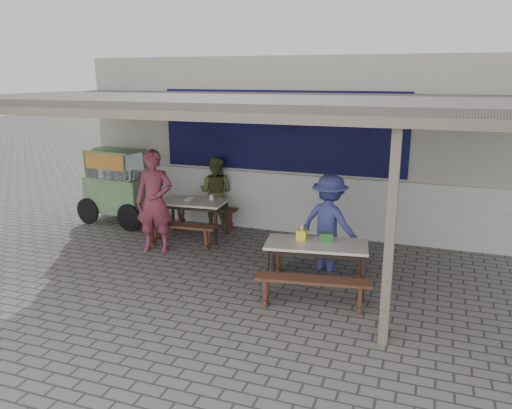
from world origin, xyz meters
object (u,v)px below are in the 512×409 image
object	(u,v)px
tissue_box	(302,234)
condiment_jar	(212,197)
bench_left_street	(180,230)
bench_left_wall	(205,213)
bench_right_street	(312,286)
condiment_bowl	(189,199)
vendor_cart	(117,184)
donation_box	(326,237)
patron_street_side	(154,201)
bench_right_wall	(319,255)
table_right	(316,248)
table_left	(193,205)
patron_right_table	(329,223)
patron_wall_side	(216,192)

from	to	relation	value
tissue_box	condiment_jar	xyz separation A→B (m)	(-2.31, 1.77, -0.02)
bench_left_street	tissue_box	size ratio (longest dim) A/B	9.78
bench_left_wall	bench_right_street	distance (m)	4.20
condiment_bowl	tissue_box	bearing A→B (deg)	-29.61
vendor_cart	condiment_jar	size ratio (longest dim) A/B	21.38
bench_left_street	donation_box	world-z (taller)	donation_box
bench_left_street	patron_street_side	world-z (taller)	patron_street_side
bench_left_wall	condiment_bowl	world-z (taller)	condiment_bowl
bench_right_wall	donation_box	bearing A→B (deg)	-75.41
table_right	bench_right_street	bearing A→B (deg)	-90.00
donation_box	condiment_jar	size ratio (longest dim) A/B	2.05
table_left	vendor_cart	bearing A→B (deg)	165.47
condiment_jar	condiment_bowl	bearing A→B (deg)	-148.86
table_right	vendor_cart	bearing A→B (deg)	148.27
bench_right_street	tissue_box	size ratio (longest dim) A/B	11.19
patron_street_side	donation_box	bearing A→B (deg)	-24.95
bench_right_street	condiment_jar	distance (m)	3.66
bench_right_wall	patron_right_table	distance (m)	0.56
table_right	tissue_box	distance (m)	0.31
patron_wall_side	tissue_box	bearing A→B (deg)	136.80
table_right	table_left	bearing A→B (deg)	140.64
condiment_jar	bench_right_street	bearing A→B (deg)	-43.01
table_right	bench_right_street	distance (m)	0.70
bench_right_street	bench_right_wall	world-z (taller)	same
table_left	patron_right_table	size ratio (longest dim) A/B	0.84
bench_right_wall	tissue_box	size ratio (longest dim) A/B	11.19
bench_right_street	bench_right_wall	xyz separation A→B (m)	(-0.20, 1.22, 0.00)
patron_right_table	donation_box	distance (m)	0.79
table_left	donation_box	bearing A→B (deg)	-32.11
bench_left_wall	table_right	world-z (taller)	table_right
tissue_box	condiment_bowl	xyz separation A→B (m)	(-2.69, 1.53, -0.05)
bench_left_street	tissue_box	xyz separation A→B (m)	(2.57, -0.93, 0.49)
bench_left_street	condiment_jar	bearing A→B (deg)	68.00
bench_right_wall	condiment_bowl	bearing A→B (deg)	150.94
bench_right_street	patron_street_side	xyz separation A→B (m)	(-3.26, 1.35, 0.59)
bench_left_street	bench_left_wall	size ratio (longest dim) A/B	1.00
bench_right_street	vendor_cart	size ratio (longest dim) A/B	0.78
patron_right_table	tissue_box	world-z (taller)	patron_right_table
bench_right_wall	patron_wall_side	bearing A→B (deg)	135.69
patron_wall_side	condiment_jar	bearing A→B (deg)	107.34
bench_right_street	donation_box	world-z (taller)	donation_box
bench_left_wall	bench_right_street	bearing A→B (deg)	-48.69
bench_left_street	bench_right_wall	world-z (taller)	same
patron_wall_side	patron_right_table	xyz separation A→B (m)	(2.74, -1.56, 0.05)
bench_right_street	patron_street_side	bearing A→B (deg)	148.33
patron_wall_side	condiment_bowl	distance (m)	0.86
table_right	patron_street_side	bearing A→B (deg)	157.63
patron_right_table	condiment_jar	world-z (taller)	patron_right_table
bench_right_wall	patron_street_side	bearing A→B (deg)	168.35
table_left	patron_street_side	distance (m)	1.01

